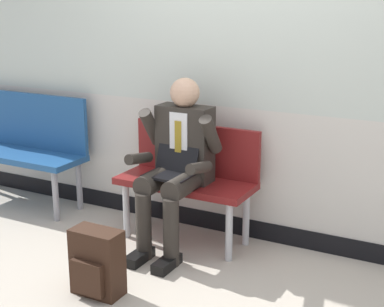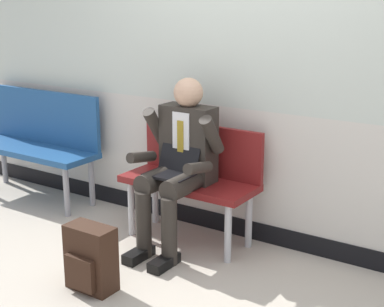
{
  "view_description": "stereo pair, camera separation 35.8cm",
  "coord_description": "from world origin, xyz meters",
  "px_view_note": "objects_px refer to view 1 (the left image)",
  "views": [
    {
      "loc": [
        1.6,
        -3.1,
        1.79
      ],
      "look_at": [
        -0.16,
        0.2,
        0.75
      ],
      "focal_mm": 53.75,
      "sensor_mm": 36.0,
      "label": 1
    },
    {
      "loc": [
        1.91,
        -2.91,
        1.79
      ],
      "look_at": [
        -0.16,
        0.2,
        0.75
      ],
      "focal_mm": 53.75,
      "sensor_mm": 36.0,
      "label": 2
    }
  ],
  "objects_px": {
    "person_seated": "(177,161)",
    "backpack": "(97,263)",
    "bench_empty": "(20,141)",
    "bench_with_person": "(190,174)"
  },
  "relations": [
    {
      "from": "bench_with_person",
      "to": "bench_empty",
      "type": "distance_m",
      "value": 1.7
    },
    {
      "from": "bench_with_person",
      "to": "backpack",
      "type": "distance_m",
      "value": 1.07
    },
    {
      "from": "bench_with_person",
      "to": "backpack",
      "type": "height_order",
      "value": "bench_with_person"
    },
    {
      "from": "bench_with_person",
      "to": "backpack",
      "type": "bearing_deg",
      "value": -95.22
    },
    {
      "from": "person_seated",
      "to": "backpack",
      "type": "xyz_separation_m",
      "value": [
        -0.09,
        -0.83,
        -0.45
      ]
    },
    {
      "from": "person_seated",
      "to": "backpack",
      "type": "bearing_deg",
      "value": -96.43
    },
    {
      "from": "bench_empty",
      "to": "backpack",
      "type": "height_order",
      "value": "bench_empty"
    },
    {
      "from": "backpack",
      "to": "person_seated",
      "type": "bearing_deg",
      "value": 83.57
    },
    {
      "from": "bench_empty",
      "to": "person_seated",
      "type": "distance_m",
      "value": 1.71
    },
    {
      "from": "bench_empty",
      "to": "bench_with_person",
      "type": "bearing_deg",
      "value": -0.41
    }
  ]
}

